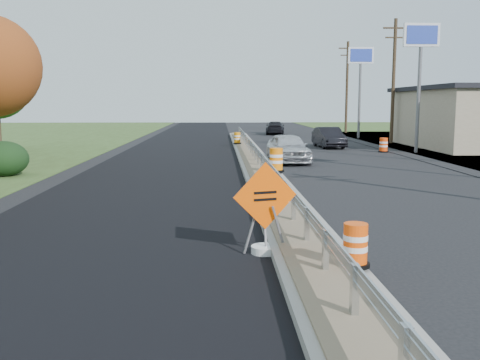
{
  "coord_description": "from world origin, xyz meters",
  "views": [
    {
      "loc": [
        -1.83,
        -16.92,
        3.09
      ],
      "look_at": [
        -1.29,
        -3.13,
        1.1
      ],
      "focal_mm": 40.0,
      "sensor_mm": 36.0,
      "label": 1
    }
  ],
  "objects_px": {
    "barrel_median_near": "(355,246)",
    "car_dark_far": "(275,128)",
    "car_silver": "(288,148)",
    "barrel_median_far": "(237,138)",
    "car_dark_mid": "(329,137)",
    "caution_sign": "(265,231)",
    "barrel_shoulder_mid": "(384,145)",
    "barrel_median_mid": "(276,161)"
  },
  "relations": [
    {
      "from": "barrel_median_near",
      "to": "car_dark_far",
      "type": "xyz_separation_m",
      "value": [
        3.25,
        44.65,
        0.04
      ]
    },
    {
      "from": "car_silver",
      "to": "car_dark_far",
      "type": "bearing_deg",
      "value": 80.69
    },
    {
      "from": "barrel_median_far",
      "to": "car_dark_mid",
      "type": "distance_m",
      "value": 6.46
    },
    {
      "from": "barrel_median_far",
      "to": "car_dark_far",
      "type": "distance_m",
      "value": 16.4
    },
    {
      "from": "barrel_median_near",
      "to": "car_dark_mid",
      "type": "relative_size",
      "value": 0.18
    },
    {
      "from": "caution_sign",
      "to": "barrel_median_near",
      "type": "height_order",
      "value": "caution_sign"
    },
    {
      "from": "barrel_median_near",
      "to": "car_dark_far",
      "type": "relative_size",
      "value": 0.17
    },
    {
      "from": "barrel_median_far",
      "to": "barrel_median_near",
      "type": "bearing_deg",
      "value": -87.82
    },
    {
      "from": "barrel_shoulder_mid",
      "to": "car_silver",
      "type": "bearing_deg",
      "value": -140.8
    },
    {
      "from": "caution_sign",
      "to": "barrel_median_mid",
      "type": "xyz_separation_m",
      "value": [
        1.45,
        11.48,
        0.22
      ]
    },
    {
      "from": "barrel_median_near",
      "to": "car_dark_mid",
      "type": "height_order",
      "value": "car_dark_mid"
    },
    {
      "from": "barrel_shoulder_mid",
      "to": "car_dark_far",
      "type": "distance_m",
      "value": 20.8
    },
    {
      "from": "caution_sign",
      "to": "car_dark_far",
      "type": "bearing_deg",
      "value": 66.44
    },
    {
      "from": "barrel_median_near",
      "to": "car_silver",
      "type": "relative_size",
      "value": 0.17
    },
    {
      "from": "caution_sign",
      "to": "car_silver",
      "type": "distance_m",
      "value": 17.43
    },
    {
      "from": "barrel_median_far",
      "to": "barrel_shoulder_mid",
      "type": "xyz_separation_m",
      "value": [
        9.14,
        -4.42,
        -0.18
      ]
    },
    {
      "from": "barrel_shoulder_mid",
      "to": "barrel_median_far",
      "type": "bearing_deg",
      "value": 154.2
    },
    {
      "from": "barrel_median_near",
      "to": "car_dark_far",
      "type": "height_order",
      "value": "car_dark_far"
    },
    {
      "from": "car_dark_mid",
      "to": "car_dark_far",
      "type": "relative_size",
      "value": 0.97
    },
    {
      "from": "car_silver",
      "to": "barrel_median_far",
      "type": "bearing_deg",
      "value": 98.4
    },
    {
      "from": "barrel_median_far",
      "to": "barrel_shoulder_mid",
      "type": "distance_m",
      "value": 10.16
    },
    {
      "from": "car_silver",
      "to": "car_dark_mid",
      "type": "height_order",
      "value": "car_silver"
    },
    {
      "from": "barrel_median_mid",
      "to": "barrel_median_far",
      "type": "distance_m",
      "value": 15.73
    },
    {
      "from": "caution_sign",
      "to": "barrel_median_far",
      "type": "xyz_separation_m",
      "value": [
        0.35,
        27.17,
        0.14
      ]
    },
    {
      "from": "barrel_median_mid",
      "to": "car_dark_far",
      "type": "distance_m",
      "value": 31.68
    },
    {
      "from": "barrel_median_near",
      "to": "barrel_shoulder_mid",
      "type": "distance_m",
      "value": 25.7
    },
    {
      "from": "barrel_median_mid",
      "to": "car_dark_mid",
      "type": "relative_size",
      "value": 0.23
    },
    {
      "from": "barrel_median_far",
      "to": "caution_sign",
      "type": "bearing_deg",
      "value": -90.74
    },
    {
      "from": "car_silver",
      "to": "caution_sign",
      "type": "bearing_deg",
      "value": -103.79
    },
    {
      "from": "barrel_median_mid",
      "to": "car_silver",
      "type": "height_order",
      "value": "car_silver"
    },
    {
      "from": "barrel_median_mid",
      "to": "barrel_shoulder_mid",
      "type": "xyz_separation_m",
      "value": [
        8.04,
        11.28,
        -0.27
      ]
    },
    {
      "from": "barrel_median_near",
      "to": "barrel_median_far",
      "type": "relative_size",
      "value": 0.94
    },
    {
      "from": "caution_sign",
      "to": "barrel_shoulder_mid",
      "type": "relative_size",
      "value": 2.08
    },
    {
      "from": "car_dark_mid",
      "to": "car_dark_far",
      "type": "xyz_separation_m",
      "value": [
        -2.08,
        16.37,
        -0.07
      ]
    },
    {
      "from": "barrel_median_near",
      "to": "car_silver",
      "type": "height_order",
      "value": "car_silver"
    },
    {
      "from": "barrel_median_near",
      "to": "barrel_median_mid",
      "type": "bearing_deg",
      "value": 90.0
    },
    {
      "from": "barrel_median_far",
      "to": "car_dark_far",
      "type": "height_order",
      "value": "car_dark_far"
    },
    {
      "from": "barrel_shoulder_mid",
      "to": "car_silver",
      "type": "distance_m",
      "value": 8.77
    },
    {
      "from": "barrel_shoulder_mid",
      "to": "car_silver",
      "type": "xyz_separation_m",
      "value": [
        -6.79,
        -5.54,
        0.32
      ]
    },
    {
      "from": "caution_sign",
      "to": "barrel_median_far",
      "type": "relative_size",
      "value": 2.33
    },
    {
      "from": "barrel_shoulder_mid",
      "to": "car_silver",
      "type": "height_order",
      "value": "car_silver"
    },
    {
      "from": "car_dark_mid",
      "to": "barrel_median_far",
      "type": "bearing_deg",
      "value": 171.69
    }
  ]
}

